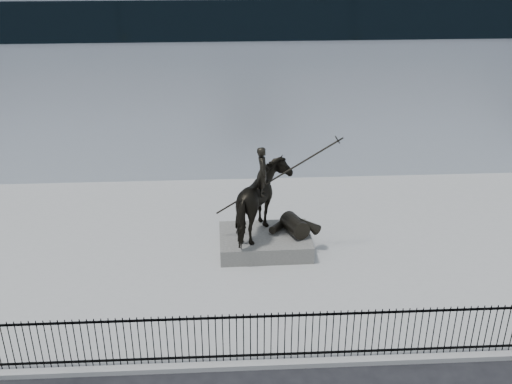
{
  "coord_description": "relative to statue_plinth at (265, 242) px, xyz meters",
  "views": [
    {
      "loc": [
        -0.92,
        -11.18,
        11.01
      ],
      "look_at": [
        0.03,
        6.0,
        2.82
      ],
      "focal_mm": 42.0,
      "sensor_mm": 36.0,
      "label": 1
    }
  ],
  "objects": [
    {
      "name": "plaza",
      "position": [
        -0.39,
        0.09,
        -0.37
      ],
      "size": [
        30.0,
        12.0,
        0.15
      ],
      "primitive_type": "cube",
      "color": "#979794",
      "rests_on": "ground"
    },
    {
      "name": "building",
      "position": [
        -0.39,
        13.09,
        4.05
      ],
      "size": [
        44.0,
        14.0,
        9.0
      ],
      "primitive_type": "cube",
      "color": "silver",
      "rests_on": "ground"
    },
    {
      "name": "picket_fence",
      "position": [
        -0.39,
        -5.66,
        0.46
      ],
      "size": [
        22.1,
        0.1,
        1.5
      ],
      "color": "black",
      "rests_on": "plaza"
    },
    {
      "name": "statue_plinth",
      "position": [
        0.0,
        0.0,
        0.0
      ],
      "size": [
        3.18,
        2.21,
        0.59
      ],
      "primitive_type": "cube",
      "rotation": [
        0.0,
        0.0,
        0.02
      ],
      "color": "#4F4D48",
      "rests_on": "plaza"
    },
    {
      "name": "equestrian_statue",
      "position": [
        0.06,
        0.0,
        1.53
      ],
      "size": [
        4.04,
        2.52,
        3.42
      ],
      "rotation": [
        0.0,
        0.0,
        0.02
      ],
      "color": "black",
      "rests_on": "statue_plinth"
    }
  ]
}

